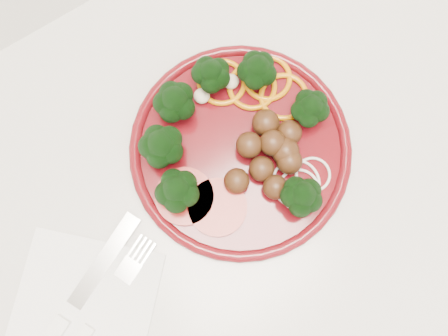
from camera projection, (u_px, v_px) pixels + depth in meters
counter at (177, 251)px, 1.03m from camera, size 2.40×0.60×0.90m
plate at (239, 142)px, 0.59m from camera, size 0.27×0.27×0.06m
napkin at (84, 309)px, 0.57m from camera, size 0.22×0.22×0.00m
knife at (61, 323)px, 0.56m from camera, size 0.21×0.11×0.01m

